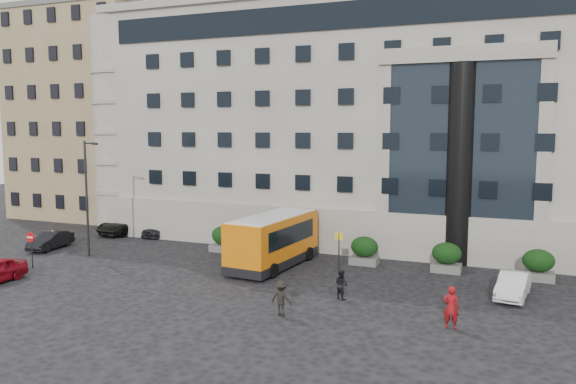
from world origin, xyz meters
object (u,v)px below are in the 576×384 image
Objects in this scene: hedge_a at (223,239)px; hedge_b at (290,244)px; hedge_c at (364,250)px; no_entry_sign at (31,243)px; parked_car_b at (51,240)px; parked_car_c at (165,227)px; minibus at (273,239)px; white_taxi at (513,285)px; pedestrian_a at (451,307)px; pedestrian_c at (281,298)px; parked_car_d at (127,224)px; hedge_d at (447,257)px; street_lamp at (87,194)px; pedestrian_b at (341,284)px; bus_stop_sign at (339,246)px; red_truck at (202,205)px; hedge_e at (538,265)px.

hedge_a and hedge_b have the same top height.
no_entry_sign is at bearing -155.51° from hedge_c.
hedge_c is 22.97m from parked_car_b.
hedge_c is 18.27m from parked_car_c.
white_taxi is at bearing -0.44° from minibus.
pedestrian_a is 7.75m from pedestrian_c.
no_entry_sign is 0.59× the size of parked_car_b.
pedestrian_c is (21.43, -7.29, 0.19)m from parked_car_b.
parked_car_d is (-10.89, 3.17, -0.17)m from hedge_a.
street_lamp is (-23.54, -4.80, 3.44)m from hedge_d.
hedge_c is 1.19× the size of pedestrian_b.
hedge_d is 1.10× the size of pedestrian_c.
parked_car_b is (-17.42, -4.02, -0.28)m from hedge_b.
bus_stop_sign reaches higher than parked_car_c.
hedge_a is 10.40m from hedge_c.
hedge_a is 1.00× the size of hedge_d.
red_truck is at bearing 127.01° from hedge_a.
hedge_b is 14.41m from street_lamp.
parked_car_c is 0.82× the size of parked_car_d.
red_truck is 8.03m from parked_car_d.
hedge_c is at bearing 24.49° from no_entry_sign.
no_entry_sign is (-18.50, -6.04, -0.08)m from bus_stop_sign.
hedge_c is 0.79× the size of no_entry_sign.
hedge_b is 9.75m from pedestrian_b.
hedge_a is 1.10× the size of pedestrian_c.
pedestrian_a is 1.16× the size of pedestrian_c.
pedestrian_c is at bearing 90.77° from pedestrian_b.
minibus is (-5.31, -2.72, 0.89)m from hedge_c.
hedge_b is at bearing 31.90° from no_entry_sign.
parked_car_d is 24.77m from pedestrian_c.
hedge_d is 0.79× the size of no_entry_sign.
parked_car_d is (-3.39, -0.47, 0.11)m from parked_car_c.
hedge_e reaches higher than parked_car_b.
street_lamp is 0.98× the size of minibus.
pedestrian_a is (27.75, -13.29, 0.21)m from parked_car_d.
hedge_a reaches higher than pedestrian_c.
street_lamp is 25.60m from pedestrian_a.
hedge_d is 5.20m from hedge_e.
bus_stop_sign reaches higher than hedge_b.
pedestrian_c reaches higher than parked_car_c.
hedge_b is at bearing 0.00° from hedge_a.
hedge_d is 0.34× the size of parked_car_d.
street_lamp reaches higher than parked_car_b.
bus_stop_sign is 22.07m from red_truck.
no_entry_sign reaches higher than pedestrian_c.
pedestrian_b is (6.01, -5.04, -1.04)m from minibus.
no_entry_sign is 1.20× the size of pedestrian_a.
red_truck is at bearing -45.74° from pedestrian_c.
pedestrian_a is at bearing -16.00° from parked_car_d.
parked_car_c reaches higher than parked_car_b.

